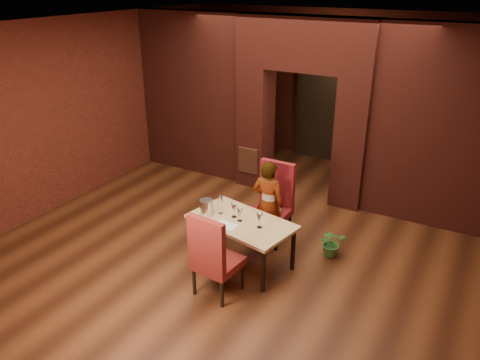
% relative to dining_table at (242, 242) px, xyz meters
% --- Properties ---
extents(floor, '(8.00, 8.00, 0.00)m').
position_rel_dining_table_xyz_m(floor, '(-0.23, 0.63, -0.34)').
color(floor, '#462211').
rests_on(floor, ground).
extents(ceiling, '(7.00, 8.00, 0.04)m').
position_rel_dining_table_xyz_m(ceiling, '(-0.23, 0.63, 2.86)').
color(ceiling, silver).
rests_on(ceiling, ground).
extents(wall_back, '(7.00, 0.04, 3.20)m').
position_rel_dining_table_xyz_m(wall_back, '(-0.23, 4.63, 1.26)').
color(wall_back, maroon).
rests_on(wall_back, ground).
extents(wall_left, '(0.04, 8.00, 3.20)m').
position_rel_dining_table_xyz_m(wall_left, '(-3.73, 0.63, 1.26)').
color(wall_left, maroon).
rests_on(wall_left, ground).
extents(pillar_left, '(0.55, 0.55, 2.30)m').
position_rel_dining_table_xyz_m(pillar_left, '(-1.18, 2.63, 0.81)').
color(pillar_left, maroon).
rests_on(pillar_left, ground).
extents(pillar_right, '(0.55, 0.55, 2.30)m').
position_rel_dining_table_xyz_m(pillar_right, '(0.72, 2.63, 0.81)').
color(pillar_right, maroon).
rests_on(pillar_right, ground).
extents(lintel, '(2.45, 0.55, 0.90)m').
position_rel_dining_table_xyz_m(lintel, '(-0.23, 2.63, 2.41)').
color(lintel, maroon).
rests_on(lintel, ground).
extents(wing_wall_left, '(2.28, 0.35, 3.20)m').
position_rel_dining_table_xyz_m(wing_wall_left, '(-2.59, 2.63, 1.26)').
color(wing_wall_left, maroon).
rests_on(wing_wall_left, ground).
extents(wing_wall_right, '(2.28, 0.35, 3.20)m').
position_rel_dining_table_xyz_m(wing_wall_right, '(2.13, 2.63, 1.26)').
color(wing_wall_right, maroon).
rests_on(wing_wall_right, ground).
extents(vent_panel, '(0.40, 0.03, 0.50)m').
position_rel_dining_table_xyz_m(vent_panel, '(-1.18, 2.33, 0.21)').
color(vent_panel, brown).
rests_on(vent_panel, ground).
extents(rear_door, '(0.90, 0.08, 2.10)m').
position_rel_dining_table_xyz_m(rear_door, '(-0.63, 4.57, 0.71)').
color(rear_door, black).
rests_on(rear_door, ground).
extents(rear_door_frame, '(1.02, 0.04, 2.22)m').
position_rel_dining_table_xyz_m(rear_door_frame, '(-0.63, 4.53, 0.71)').
color(rear_door_frame, black).
rests_on(rear_door_frame, ground).
extents(dining_table, '(1.58, 1.08, 0.68)m').
position_rel_dining_table_xyz_m(dining_table, '(0.00, 0.00, 0.00)').
color(dining_table, tan).
rests_on(dining_table, ground).
extents(chair_far, '(0.56, 0.56, 1.23)m').
position_rel_dining_table_xyz_m(chair_far, '(0.07, 0.77, 0.28)').
color(chair_far, maroon).
rests_on(chair_far, ground).
extents(chair_near, '(0.58, 0.58, 1.17)m').
position_rel_dining_table_xyz_m(chair_near, '(0.08, -0.74, 0.25)').
color(chair_near, maroon).
rests_on(chair_near, ground).
extents(person_seated, '(0.51, 0.35, 1.36)m').
position_rel_dining_table_xyz_m(person_seated, '(0.09, 0.65, 0.34)').
color(person_seated, white).
rests_on(person_seated, ground).
extents(wine_glass_a, '(0.09, 0.09, 0.21)m').
position_rel_dining_table_xyz_m(wine_glass_a, '(-0.14, 0.04, 0.45)').
color(wine_glass_a, white).
rests_on(wine_glass_a, dining_table).
extents(wine_glass_b, '(0.08, 0.08, 0.20)m').
position_rel_dining_table_xyz_m(wine_glass_b, '(-0.02, -0.02, 0.44)').
color(wine_glass_b, white).
rests_on(wine_glass_b, dining_table).
extents(wine_glass_c, '(0.09, 0.09, 0.22)m').
position_rel_dining_table_xyz_m(wine_glass_c, '(0.31, -0.05, 0.45)').
color(wine_glass_c, white).
rests_on(wine_glass_c, dining_table).
extents(tasting_sheet, '(0.29, 0.22, 0.00)m').
position_rel_dining_table_xyz_m(tasting_sheet, '(-0.11, -0.23, 0.34)').
color(tasting_sheet, silver).
rests_on(tasting_sheet, dining_table).
extents(wine_bucket, '(0.19, 0.19, 0.24)m').
position_rel_dining_table_xyz_m(wine_bucket, '(-0.51, -0.10, 0.46)').
color(wine_bucket, '#B7B7BE').
rests_on(wine_bucket, dining_table).
extents(water_bottle, '(0.07, 0.07, 0.28)m').
position_rel_dining_table_xyz_m(water_bottle, '(-0.37, 0.04, 0.48)').
color(water_bottle, white).
rests_on(water_bottle, dining_table).
extents(potted_plant, '(0.49, 0.47, 0.42)m').
position_rel_dining_table_xyz_m(potted_plant, '(1.07, 0.81, -0.13)').
color(potted_plant, '#306D2C').
rests_on(potted_plant, ground).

